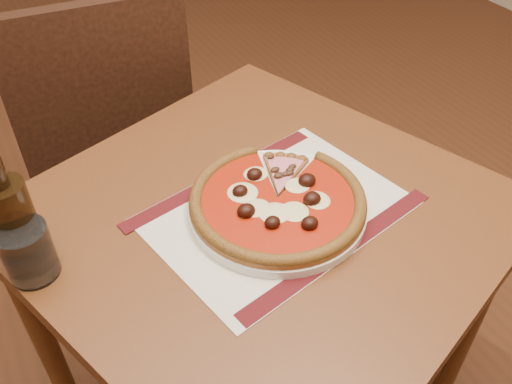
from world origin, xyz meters
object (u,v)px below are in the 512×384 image
Objects in this scene: bottle at (14,219)px; chair_far at (106,130)px; water_glass at (28,252)px; table at (261,248)px; pizza at (278,200)px; plate at (277,207)px.

chair_far is at bearing 65.03° from bottle.
bottle is at bearing 69.62° from chair_far.
bottle reaches higher than water_glass.
bottle reaches higher than table.
table is 0.43m from water_glass.
chair_far is 0.76m from pizza.
plate is at bearing -9.06° from water_glass.
pizza reaches higher than plate.
chair_far is 0.76m from plate.
chair_far reaches higher than water_glass.
plate is at bearing 105.79° from chair_far.
water_glass is at bearing 170.88° from pizza.
bottle reaches higher than chair_far.
chair_far is 9.77× the size of water_glass.
pizza is at bearing -127.96° from plate.
chair_far is at bearing 101.16° from pizza.
bottle is (-0.42, 0.11, 0.06)m from pizza.
table is 10.34× the size of water_glass.
table is 4.43× the size of bottle.
table is 1.06× the size of chair_far.
pizza is (0.02, -0.02, 0.13)m from table.
chair_far is 2.98× the size of pizza.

